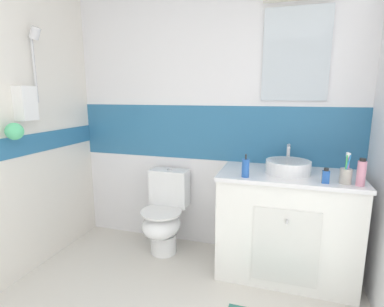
{
  "coord_description": "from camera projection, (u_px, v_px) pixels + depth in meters",
  "views": [
    {
      "loc": [
        0.64,
        -0.23,
        1.45
      ],
      "look_at": [
        0.01,
        1.83,
        1.02
      ],
      "focal_mm": 27.67,
      "sensor_mm": 36.0,
      "label": 1
    }
  ],
  "objects": [
    {
      "name": "wall_back_tiled",
      "position": [
        212.0,
        115.0,
        2.72
      ],
      "size": [
        3.2,
        0.2,
        2.5
      ],
      "color": "white",
      "rests_on": "ground_plane"
    },
    {
      "name": "vanity_cabinet",
      "position": [
        285.0,
        224.0,
        2.38
      ],
      "size": [
        1.05,
        0.59,
        0.85
      ],
      "color": "white",
      "rests_on": "ground_plane"
    },
    {
      "name": "sink_basin",
      "position": [
        288.0,
        166.0,
        2.28
      ],
      "size": [
        0.34,
        0.38,
        0.2
      ],
      "color": "white",
      "rests_on": "vanity_cabinet"
    },
    {
      "name": "toilet",
      "position": [
        164.0,
        215.0,
        2.74
      ],
      "size": [
        0.37,
        0.5,
        0.77
      ],
      "color": "white",
      "rests_on": "ground_plane"
    },
    {
      "name": "toothbrush_cup",
      "position": [
        346.0,
        175.0,
        2.01
      ],
      "size": [
        0.08,
        0.08,
        0.22
      ],
      "color": "#B2ADA3",
      "rests_on": "vanity_cabinet"
    },
    {
      "name": "soap_dispenser",
      "position": [
        246.0,
        168.0,
        2.17
      ],
      "size": [
        0.06,
        0.06,
        0.18
      ],
      "color": "#2659B2",
      "rests_on": "vanity_cabinet"
    },
    {
      "name": "perfume_flask_small",
      "position": [
        326.0,
        176.0,
        2.02
      ],
      "size": [
        0.05,
        0.03,
        0.11
      ],
      "color": "#2659B2",
      "rests_on": "vanity_cabinet"
    },
    {
      "name": "shampoo_bottle_tall",
      "position": [
        361.0,
        173.0,
        1.96
      ],
      "size": [
        0.06,
        0.06,
        0.19
      ],
      "color": "pink",
      "rests_on": "vanity_cabinet"
    }
  ]
}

